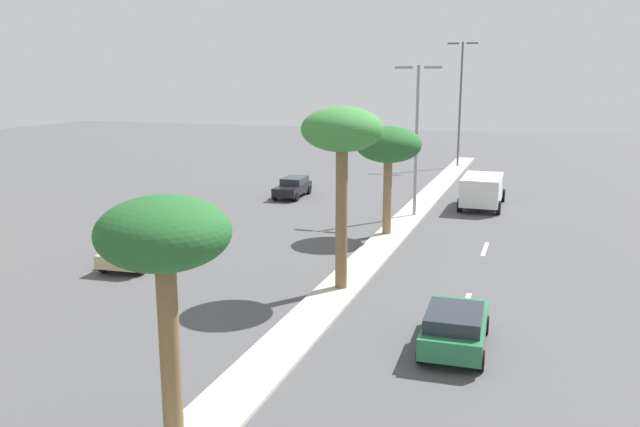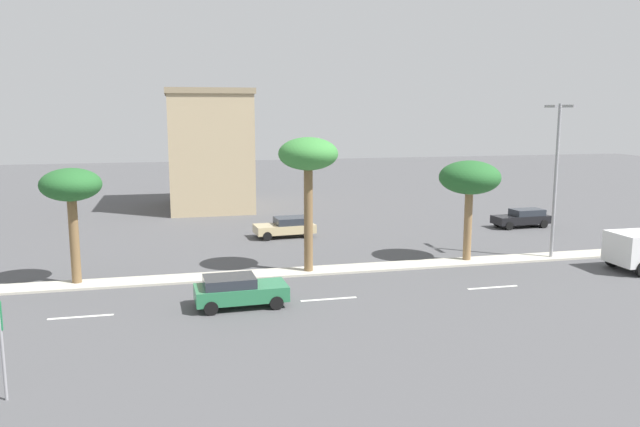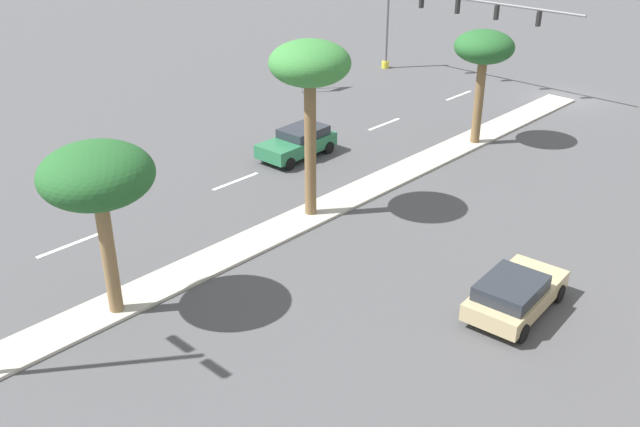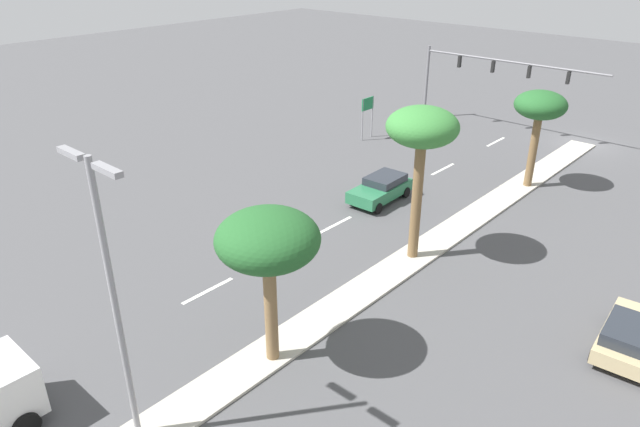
% 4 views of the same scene
% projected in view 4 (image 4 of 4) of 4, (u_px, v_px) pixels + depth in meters
% --- Properties ---
extents(ground_plane, '(160.00, 160.00, 0.00)m').
position_uv_depth(ground_plane, '(366.00, 290.00, 26.05)').
color(ground_plane, '#4C4C4F').
extents(median_curb, '(1.80, 69.96, 0.12)m').
position_uv_depth(median_curb, '(234.00, 377.00, 20.81)').
color(median_curb, '#B7B2A3').
rests_on(median_curb, ground).
extents(lane_stripe_far, '(0.20, 2.80, 0.01)m').
position_uv_depth(lane_stripe_far, '(496.00, 142.00, 44.78)').
color(lane_stripe_far, silver).
rests_on(lane_stripe_far, ground).
extents(lane_stripe_center, '(0.20, 2.80, 0.01)m').
position_uv_depth(lane_stripe_center, '(443.00, 169.00, 39.52)').
color(lane_stripe_center, silver).
rests_on(lane_stripe_center, ground).
extents(lane_stripe_leading, '(0.20, 2.80, 0.01)m').
position_uv_depth(lane_stripe_leading, '(335.00, 225.00, 31.87)').
color(lane_stripe_leading, silver).
rests_on(lane_stripe_leading, ground).
extents(lane_stripe_left, '(0.20, 2.80, 0.01)m').
position_uv_depth(lane_stripe_left, '(208.00, 291.00, 25.97)').
color(lane_stripe_left, silver).
rests_on(lane_stripe_left, ground).
extents(traffic_signal_gantry, '(14.97, 0.53, 6.15)m').
position_uv_depth(traffic_signal_gantry, '(471.00, 77.00, 46.68)').
color(traffic_signal_gantry, slate).
rests_on(traffic_signal_gantry, ground).
extents(directional_road_sign, '(0.10, 1.37, 3.26)m').
position_uv_depth(directional_road_sign, '(368.00, 109.00, 44.53)').
color(directional_road_sign, gray).
rests_on(directional_road_sign, ground).
extents(palm_tree_outboard, '(3.10, 3.10, 6.05)m').
position_uv_depth(palm_tree_outboard, '(540.00, 108.00, 34.53)').
color(palm_tree_outboard, brown).
rests_on(palm_tree_outboard, median_curb).
extents(palm_tree_front, '(3.31, 3.31, 7.52)m').
position_uv_depth(palm_tree_front, '(422.00, 132.00, 25.87)').
color(palm_tree_front, brown).
rests_on(palm_tree_front, median_curb).
extents(palm_tree_inboard, '(3.65, 3.65, 6.02)m').
position_uv_depth(palm_tree_inboard, '(268.00, 242.00, 19.61)').
color(palm_tree_inboard, olive).
rests_on(palm_tree_inboard, median_curb).
extents(street_lamp_mid, '(2.90, 0.24, 9.36)m').
position_uv_depth(street_lamp_mid, '(112.00, 286.00, 16.04)').
color(street_lamp_mid, gray).
rests_on(street_lamp_mid, median_curb).
extents(sedan_tan_rear, '(2.40, 4.44, 1.43)m').
position_uv_depth(sedan_tan_rear, '(632.00, 336.00, 21.81)').
color(sedan_tan_rear, tan).
rests_on(sedan_tan_rear, ground).
extents(sedan_green_mid, '(2.19, 4.34, 1.48)m').
position_uv_depth(sedan_green_mid, '(381.00, 188.00, 34.55)').
color(sedan_green_mid, '#287047').
rests_on(sedan_green_mid, ground).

